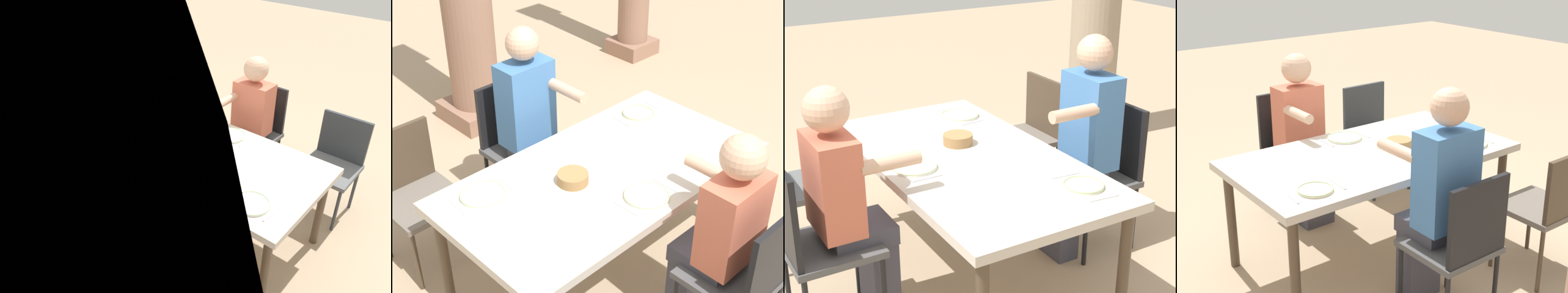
{
  "view_description": "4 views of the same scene",
  "coord_description": "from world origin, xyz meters",
  "views": [
    {
      "loc": [
        -1.59,
        1.98,
        2.4
      ],
      "look_at": [
        0.05,
        0.06,
        0.8
      ],
      "focal_mm": 35.66,
      "sensor_mm": 36.0,
      "label": 1
    },
    {
      "loc": [
        -1.98,
        -1.9,
        2.66
      ],
      "look_at": [
        -0.03,
        0.09,
        0.88
      ],
      "focal_mm": 55.22,
      "sensor_mm": 36.0,
      "label": 2
    },
    {
      "loc": [
        2.79,
        -1.57,
        2.08
      ],
      "look_at": [
        0.12,
        0.01,
        0.84
      ],
      "focal_mm": 58.41,
      "sensor_mm": 36.0,
      "label": 3
    },
    {
      "loc": [
        2.16,
        2.83,
        2.09
      ],
      "look_at": [
        -0.05,
        -0.05,
        0.75
      ],
      "focal_mm": 53.5,
      "sensor_mm": 36.0,
      "label": 4
    }
  ],
  "objects": [
    {
      "name": "plate_2",
      "position": [
        0.62,
        0.3,
        0.75
      ],
      "size": [
        0.2,
        0.2,
        0.02
      ],
      "color": "silver",
      "rests_on": "dining_table"
    },
    {
      "name": "spoon_1",
      "position": [
        0.14,
        -0.32,
        0.74
      ],
      "size": [
        0.02,
        0.17,
        0.01
      ],
      "primitive_type": "cube",
      "rotation": [
        0.0,
        0.0,
        -0.01
      ],
      "color": "silver",
      "rests_on": "dining_table"
    },
    {
      "name": "plate_1",
      "position": [
        -0.01,
        -0.32,
        0.75
      ],
      "size": [
        0.24,
        0.24,
        0.02
      ],
      "color": "white",
      "rests_on": "dining_table"
    },
    {
      "name": "fork_2",
      "position": [
        0.47,
        0.3,
        0.74
      ],
      "size": [
        0.03,
        0.17,
        0.01
      ],
      "primitive_type": "cube",
      "rotation": [
        0.0,
        0.0,
        -0.07
      ],
      "color": "silver",
      "rests_on": "dining_table"
    },
    {
      "name": "spoon_2",
      "position": [
        0.77,
        0.3,
        0.74
      ],
      "size": [
        0.03,
        0.17,
        0.01
      ],
      "primitive_type": "cube",
      "rotation": [
        0.0,
        0.0,
        -0.09
      ],
      "color": "silver",
      "rests_on": "dining_table"
    },
    {
      "name": "diner_man_white",
      "position": [
        0.09,
        -0.72,
        0.69
      ],
      "size": [
        0.35,
        0.5,
        1.28
      ],
      "color": "#3F3F4C",
      "rests_on": "ground"
    },
    {
      "name": "chair_mid_north",
      "position": [
        0.08,
        0.91,
        0.52
      ],
      "size": [
        0.44,
        0.44,
        0.91
      ],
      "color": "#4F4F50",
      "rests_on": "ground"
    },
    {
      "name": "bread_basket",
      "position": [
        -0.2,
        0.04,
        0.77
      ],
      "size": [
        0.17,
        0.17,
        0.06
      ],
      "primitive_type": "cylinder",
      "color": "#9E7547",
      "rests_on": "dining_table"
    },
    {
      "name": "chair_west_north",
      "position": [
        -0.7,
        0.9,
        0.51
      ],
      "size": [
        0.44,
        0.44,
        0.87
      ],
      "color": "#6A6158",
      "rests_on": "ground"
    },
    {
      "name": "spoon_0",
      "position": [
        -0.47,
        0.29,
        0.74
      ],
      "size": [
        0.03,
        0.17,
        0.01
      ],
      "primitive_type": "cube",
      "rotation": [
        0.0,
        0.0,
        0.11
      ],
      "color": "silver",
      "rests_on": "dining_table"
    },
    {
      "name": "dining_table",
      "position": [
        0.0,
        0.0,
        0.68
      ],
      "size": [
        1.83,
        0.97,
        0.74
      ],
      "color": "beige",
      "rests_on": "ground"
    },
    {
      "name": "fork_0",
      "position": [
        -0.77,
        0.29,
        0.74
      ],
      "size": [
        0.03,
        0.17,
        0.01
      ],
      "primitive_type": "cube",
      "rotation": [
        0.0,
        0.0,
        -0.09
      ],
      "color": "silver",
      "rests_on": "dining_table"
    },
    {
      "name": "plate_0",
      "position": [
        -0.62,
        0.29,
        0.75
      ],
      "size": [
        0.24,
        0.24,
        0.02
      ],
      "color": "white",
      "rests_on": "dining_table"
    },
    {
      "name": "fork_1",
      "position": [
        -0.16,
        -0.32,
        0.74
      ],
      "size": [
        0.02,
        0.17,
        0.01
      ],
      "primitive_type": "cube",
      "rotation": [
        0.0,
        0.0,
        0.01
      ],
      "color": "silver",
      "rests_on": "dining_table"
    },
    {
      "name": "chair_mid_south",
      "position": [
        0.08,
        -0.91,
        0.55
      ],
      "size": [
        0.44,
        0.44,
        0.95
      ],
      "color": "#4F4F50",
      "rests_on": "ground"
    },
    {
      "name": "diner_woman_green",
      "position": [
        0.09,
        0.72,
        0.72
      ],
      "size": [
        0.35,
        0.49,
        1.35
      ],
      "color": "#3F3F4C",
      "rests_on": "ground"
    },
    {
      "name": "ground_plane",
      "position": [
        0.0,
        0.0,
        0.0
      ],
      "size": [
        16.0,
        16.0,
        0.0
      ],
      "primitive_type": "plane",
      "color": "tan"
    }
  ]
}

